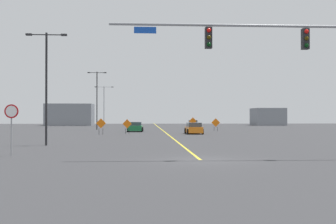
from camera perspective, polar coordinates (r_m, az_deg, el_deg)
The scene contains 16 objects.
ground at distance 20.51m, azimuth 4.54°, elevation -6.68°, with size 196.52×196.52×0.00m, color #38383A.
road_centre_stripe at distance 74.88m, azimuth -1.16°, elevation -2.25°, with size 0.16×109.18×0.01m.
traffic_signal_assembly at distance 21.96m, azimuth 18.24°, elevation 8.09°, with size 14.91×0.44×7.07m.
stop_sign at distance 23.97m, azimuth -20.98°, elevation -1.00°, with size 0.76×0.07×2.83m.
street_lamp_far_right at distance 86.07m, azimuth -8.91°, elevation 1.29°, with size 3.89×0.24×8.41m.
street_lamp_near_right at distance 31.85m, azimuth -16.59°, elevation 4.37°, with size 3.02×0.24×8.41m.
street_lamp_mid_right at distance 66.97m, azimuth -9.87°, elevation 2.19°, with size 3.03×0.24×9.36m.
construction_sign_median_far at distance 60.21m, azimuth 6.67°, elevation -1.55°, with size 1.27×0.08×1.88m.
construction_sign_right_lane at distance 50.51m, azimuth -5.71°, elevation -1.76°, with size 1.13×0.25×1.81m.
construction_sign_right_shoulder at distance 48.90m, azimuth -9.33°, elevation -1.70°, with size 1.17×0.06×1.92m.
construction_sign_median_near at distance 65.90m, azimuth 3.48°, elevation -1.37°, with size 1.26×0.28×2.00m.
car_silver_far at distance 80.60m, azimuth 3.47°, elevation -1.66°, with size 2.12×3.87×1.41m.
car_orange_near at distance 50.57m, azimuth 3.61°, elevation -2.29°, with size 1.98×4.55×1.39m.
car_green_approaching at distance 57.68m, azimuth -4.57°, elevation -2.12°, with size 2.24×3.88×1.35m.
roadside_building_east at distance 99.77m, azimuth 13.74°, elevation -0.65°, with size 6.97×6.90×4.07m.
roadside_building_west at distance 97.15m, azimuth -13.52°, elevation -0.37°, with size 10.59×6.17×5.01m.
Camera 1 is at (-2.78, -20.21, 2.18)m, focal length 43.75 mm.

